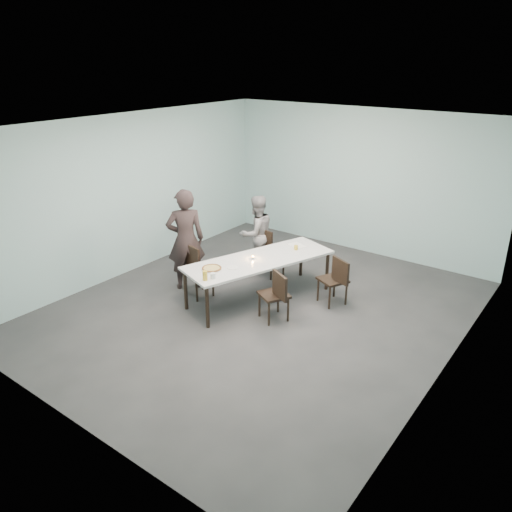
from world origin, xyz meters
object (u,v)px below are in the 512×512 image
Objects in this scene: chair_near_right at (276,293)px; chair_far_right at (336,278)px; chair_near_left at (196,268)px; side_plate at (232,268)px; table at (259,262)px; tealight at (253,258)px; diner_near at (186,240)px; beer_glass at (205,276)px; water_tumbler at (213,276)px; chair_far_left at (268,249)px; pizza at (212,268)px; amber_tumbler at (296,248)px; diner_far at (257,234)px.

chair_far_right is (0.48, 1.05, 0.00)m from chair_near_right.
side_plate is (0.87, -0.06, 0.25)m from chair_near_left.
table is 0.58m from side_plate.
chair_near_left is at bearing -154.51° from tealight.
diner_near is 10.19× the size of side_plate.
chair_near_right is at bearing 40.26° from beer_glass.
beer_glass is at bearing -115.24° from water_tumbler.
diner_near is 1.29m from tealight.
side_plate is (-0.80, -0.09, 0.25)m from chair_near_right.
chair_far_left is at bearing 98.92° from beer_glass.
water_tumbler is 0.99m from tealight.
side_plate is at bearing 9.80° from chair_near_left.
table is at bearing 66.95° from pizza.
chair_near_left is 9.67× the size of water_tumbler.
amber_tumbler is (0.39, 1.29, 0.04)m from side_plate.
chair_far_left is at bearing 103.43° from diner_far.
chair_near_left is at bearing 175.81° from side_plate.
chair_far_left is 0.39m from diner_far.
chair_far_left is 1.70m from chair_far_right.
tealight is (0.26, 0.74, 0.00)m from pizza.
chair_far_left is 1.00× the size of chair_far_right.
diner_near is 1.23m from side_plate.
chair_near_left is 0.47× the size of diner_near.
chair_near_left is 0.58× the size of diner_far.
chair_near_right is 10.88× the size of amber_tumbler.
side_plate is 0.50m from water_tumbler.
side_plate is (0.67, -1.57, 0.01)m from diner_far.
tealight is (0.07, 1.11, -0.05)m from beer_glass.
chair_near_left is 10.88× the size of amber_tumbler.
diner_near is at bearing 47.33° from chair_far_right.
chair_far_left is 2.20m from beer_glass.
amber_tumbler reaches higher than tealight.
pizza is 4.25× the size of amber_tumbler.
chair_far_left is at bearing -22.65° from chair_near_right.
side_plate is 2.25× the size of amber_tumbler.
tealight is at bearing 86.17° from beer_glass.
beer_glass is at bearing -93.55° from side_plate.
side_plate is 1.35m from amber_tumbler.
chair_near_left is at bearing 110.65° from diner_near.
table is 0.78m from amber_tumbler.
water_tumbler is (-0.78, -0.59, 0.29)m from chair_near_right.
chair_near_right is 1.02m from water_tumbler.
amber_tumbler is (0.77, -0.24, 0.29)m from chair_far_left.
tealight is at bearing 143.67° from diner_near.
pizza is 3.78× the size of water_tumbler.
amber_tumbler is (-0.41, 1.20, 0.29)m from chair_near_right.
beer_glass reaches higher than amber_tumbler.
chair_far_right is 5.80× the size of beer_glass.
chair_far_right is (2.15, 1.09, 0.00)m from chair_near_left.
chair_near_left is at bearing 52.80° from chair_far_right.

